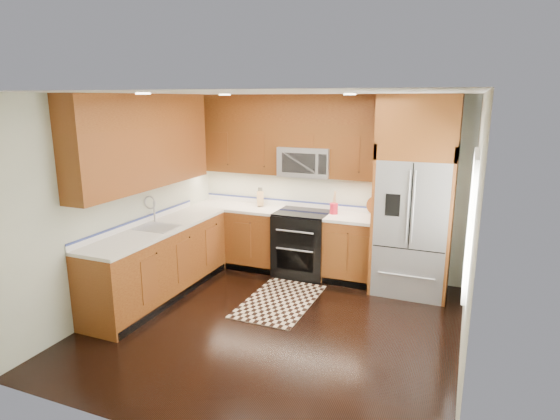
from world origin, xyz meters
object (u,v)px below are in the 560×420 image
at_px(range, 302,243).
at_px(refrigerator, 415,197).
at_px(knife_block, 260,198).
at_px(rug, 280,301).
at_px(utensil_crock, 334,206).

distance_m(range, refrigerator, 1.76).
distance_m(refrigerator, knife_block, 2.32).
bearing_deg(refrigerator, knife_block, 175.13).
height_order(range, rug, range).
bearing_deg(utensil_crock, rug, -108.71).
xyz_separation_m(refrigerator, rug, (-1.49, -1.00, -1.30)).
height_order(range, refrigerator, refrigerator).
relative_size(refrigerator, utensil_crock, 7.95).
xyz_separation_m(knife_block, utensil_crock, (1.19, -0.08, -0.00)).
xyz_separation_m(range, refrigerator, (1.55, -0.04, 0.83)).
relative_size(range, utensil_crock, 2.89).
xyz_separation_m(refrigerator, knife_block, (-2.30, 0.20, -0.25)).
height_order(range, knife_block, knife_block).
height_order(refrigerator, knife_block, refrigerator).
relative_size(refrigerator, knife_block, 9.17).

